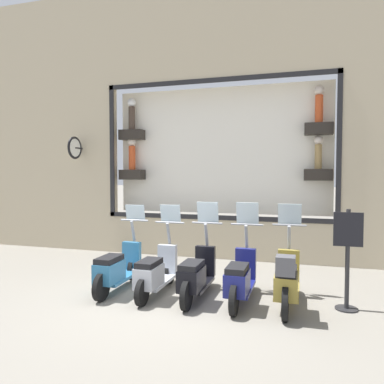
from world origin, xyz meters
TOP-DOWN VIEW (x-y plane):
  - ground_plane at (0.00, 0.00)m, footprint 120.00×120.00m
  - building_facade at (3.60, 0.00)m, footprint 1.23×36.00m
  - scooter_olive_0 at (0.18, -1.94)m, footprint 1.81×0.61m
  - scooter_navy_1 at (0.24, -1.16)m, footprint 1.80×0.60m
  - scooter_black_2 at (0.24, -0.39)m, footprint 1.80×0.60m
  - scooter_silver_3 at (0.23, 0.38)m, footprint 1.79×0.60m
  - scooter_teal_4 at (0.24, 1.16)m, footprint 1.80×0.60m
  - shop_sign_post at (0.46, -2.87)m, footprint 0.36×0.45m

SIDE VIEW (x-z plane):
  - ground_plane at x=0.00m, z-range 0.00..0.00m
  - scooter_silver_3 at x=0.23m, z-range -0.38..1.21m
  - scooter_teal_4 at x=0.24m, z-range -0.36..1.21m
  - scooter_black_2 at x=0.24m, z-range -0.40..1.26m
  - scooter_navy_1 at x=0.24m, z-range -0.40..1.26m
  - scooter_olive_0 at x=0.18m, z-range -0.35..1.31m
  - shop_sign_post at x=0.46m, z-range 0.06..1.70m
  - building_facade at x=3.60m, z-range 0.06..7.31m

